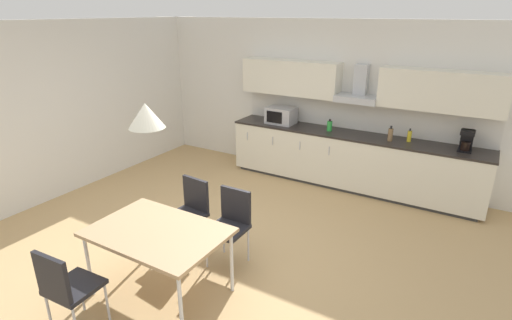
% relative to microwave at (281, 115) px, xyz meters
% --- Properties ---
extents(ground_plane, '(8.73, 8.77, 0.02)m').
position_rel_microwave_xyz_m(ground_plane, '(0.43, -2.62, -1.04)').
color(ground_plane, tan).
extents(wall_back, '(6.99, 0.10, 2.61)m').
position_rel_microwave_xyz_m(wall_back, '(0.43, 0.35, 0.27)').
color(wall_back, silver).
rests_on(wall_back, ground_plane).
extents(wall_left, '(0.10, 7.02, 2.61)m').
position_rel_microwave_xyz_m(wall_left, '(-2.53, -2.62, 0.27)').
color(wall_left, silver).
rests_on(wall_left, ground_plane).
extents(kitchen_counter, '(4.04, 0.63, 0.89)m').
position_rel_microwave_xyz_m(kitchen_counter, '(1.27, 0.00, -0.58)').
color(kitchen_counter, '#333333').
rests_on(kitchen_counter, ground_plane).
extents(backsplash_tile, '(4.02, 0.02, 0.46)m').
position_rel_microwave_xyz_m(backsplash_tile, '(1.27, 0.29, 0.09)').
color(backsplash_tile, silver).
rests_on(backsplash_tile, kitchen_counter).
extents(upper_wall_cabinets, '(4.02, 0.40, 0.56)m').
position_rel_microwave_xyz_m(upper_wall_cabinets, '(1.27, 0.13, 0.63)').
color(upper_wall_cabinets, silver).
extents(microwave, '(0.48, 0.35, 0.28)m').
position_rel_microwave_xyz_m(microwave, '(0.00, 0.00, 0.00)').
color(microwave, '#ADADB2').
rests_on(microwave, kitchen_counter).
extents(coffee_maker, '(0.18, 0.19, 0.30)m').
position_rel_microwave_xyz_m(coffee_maker, '(2.86, 0.03, 0.01)').
color(coffee_maker, black).
rests_on(coffee_maker, kitchen_counter).
extents(bottle_green, '(0.08, 0.08, 0.19)m').
position_rel_microwave_xyz_m(bottle_green, '(0.89, -0.01, -0.06)').
color(bottle_green, green).
rests_on(bottle_green, kitchen_counter).
extents(bottle_brown, '(0.07, 0.07, 0.23)m').
position_rel_microwave_xyz_m(bottle_brown, '(1.86, -0.05, -0.04)').
color(bottle_brown, brown).
rests_on(bottle_brown, kitchen_counter).
extents(bottle_yellow, '(0.06, 0.06, 0.20)m').
position_rel_microwave_xyz_m(bottle_yellow, '(2.11, 0.06, -0.06)').
color(bottle_yellow, yellow).
rests_on(bottle_yellow, kitchen_counter).
extents(dining_table, '(1.31, 0.89, 0.73)m').
position_rel_microwave_xyz_m(dining_table, '(0.50, -3.55, -0.35)').
color(dining_table, tan).
rests_on(dining_table, ground_plane).
extents(chair_far_right, '(0.40, 0.40, 0.87)m').
position_rel_microwave_xyz_m(chair_far_right, '(0.80, -2.73, -0.50)').
color(chair_far_right, black).
rests_on(chair_far_right, ground_plane).
extents(chair_far_left, '(0.44, 0.44, 0.87)m').
position_rel_microwave_xyz_m(chair_far_left, '(0.22, -2.73, -0.50)').
color(chair_far_left, black).
rests_on(chair_far_left, ground_plane).
extents(chair_near_left, '(0.42, 0.42, 0.87)m').
position_rel_microwave_xyz_m(chair_near_left, '(0.21, -4.38, -0.50)').
color(chair_near_left, black).
rests_on(chair_near_left, ground_plane).
extents(pendant_lamp, '(0.32, 0.32, 0.22)m').
position_rel_microwave_xyz_m(pendant_lamp, '(0.50, -3.55, 0.83)').
color(pendant_lamp, silver).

